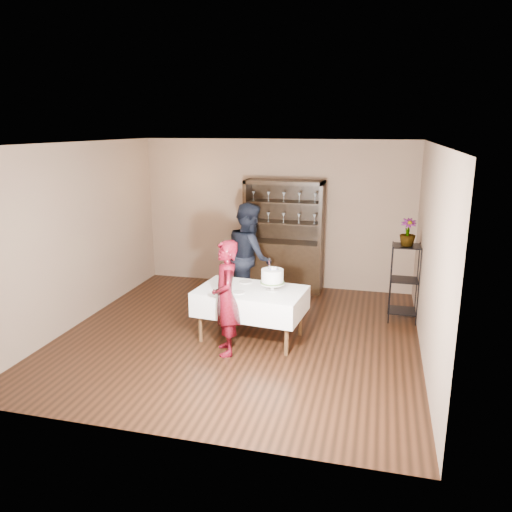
# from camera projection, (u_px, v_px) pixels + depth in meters

# --- Properties ---
(floor) EXTENTS (5.00, 5.00, 0.00)m
(floor) POSITION_uv_depth(u_px,v_px,m) (239.00, 335.00, 7.17)
(floor) COLOR black
(floor) RESTS_ON ground
(ceiling) EXTENTS (5.00, 5.00, 0.00)m
(ceiling) POSITION_uv_depth(u_px,v_px,m) (237.00, 143.00, 6.49)
(ceiling) COLOR silver
(ceiling) RESTS_ON back_wall
(back_wall) EXTENTS (5.00, 0.02, 2.70)m
(back_wall) POSITION_uv_depth(u_px,v_px,m) (276.00, 214.00, 9.18)
(back_wall) COLOR #775E4C
(back_wall) RESTS_ON floor
(wall_left) EXTENTS (0.02, 5.00, 2.70)m
(wall_left) POSITION_uv_depth(u_px,v_px,m) (77.00, 235.00, 7.42)
(wall_left) COLOR #775E4C
(wall_left) RESTS_ON floor
(wall_right) EXTENTS (0.02, 5.00, 2.70)m
(wall_right) POSITION_uv_depth(u_px,v_px,m) (430.00, 255.00, 6.24)
(wall_right) COLOR #775E4C
(wall_right) RESTS_ON floor
(china_hutch) EXTENTS (1.40, 0.48, 2.00)m
(china_hutch) POSITION_uv_depth(u_px,v_px,m) (284.00, 254.00, 9.07)
(china_hutch) COLOR black
(china_hutch) RESTS_ON floor
(plant_etagere) EXTENTS (0.42, 0.42, 1.20)m
(plant_etagere) POSITION_uv_depth(u_px,v_px,m) (404.00, 280.00, 7.59)
(plant_etagere) COLOR black
(plant_etagere) RESTS_ON floor
(cake_table) EXTENTS (1.55, 1.05, 0.73)m
(cake_table) POSITION_uv_depth(u_px,v_px,m) (251.00, 301.00, 6.93)
(cake_table) COLOR white
(cake_table) RESTS_ON floor
(woman) EXTENTS (0.56, 0.66, 1.53)m
(woman) POSITION_uv_depth(u_px,v_px,m) (226.00, 298.00, 6.45)
(woman) COLOR #360408
(woman) RESTS_ON floor
(man) EXTENTS (0.97, 1.06, 1.76)m
(man) POSITION_uv_depth(u_px,v_px,m) (250.00, 257.00, 8.03)
(man) COLOR black
(man) RESTS_ON floor
(cake) EXTENTS (0.39, 0.39, 0.47)m
(cake) POSITION_uv_depth(u_px,v_px,m) (272.00, 277.00, 6.81)
(cake) COLOR silver
(cake) RESTS_ON cake_table
(plate_near) EXTENTS (0.21, 0.21, 0.01)m
(plate_near) POSITION_uv_depth(u_px,v_px,m) (238.00, 292.00, 6.74)
(plate_near) COLOR silver
(plate_near) RESTS_ON cake_table
(plate_far) EXTENTS (0.23, 0.23, 0.01)m
(plate_far) POSITION_uv_depth(u_px,v_px,m) (246.00, 282.00, 7.20)
(plate_far) COLOR silver
(plate_far) RESTS_ON cake_table
(potted_plant) EXTENTS (0.23, 0.23, 0.41)m
(potted_plant) POSITION_uv_depth(u_px,v_px,m) (408.00, 232.00, 7.38)
(potted_plant) COLOR #4E6F34
(potted_plant) RESTS_ON plant_etagere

